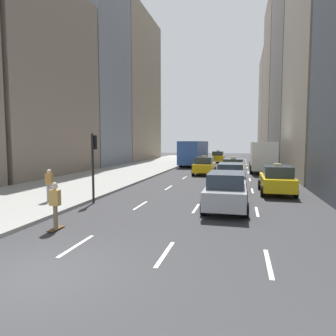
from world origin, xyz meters
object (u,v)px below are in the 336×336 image
at_px(traffic_light_pole, 93,157).
at_px(sedan_black_near, 226,190).
at_px(taxi_fourth, 277,179).
at_px(taxi_second, 204,166).
at_px(sedan_silver_behind, 231,176).
at_px(taxi_third, 218,157).
at_px(skateboarder, 55,204).
at_px(city_bus, 194,152).
at_px(box_truck, 262,156).
at_px(taxi_lead, 233,168).
at_px(pedestrian_mid_block, 49,184).

bearing_deg(traffic_light_pole, sedan_black_near, 1.01).
bearing_deg(taxi_fourth, taxi_second, 119.86).
bearing_deg(traffic_light_pole, sedan_silver_behind, 42.25).
relative_size(taxi_third, taxi_fourth, 1.00).
bearing_deg(skateboarder, taxi_fourth, 49.16).
bearing_deg(skateboarder, traffic_light_pole, 101.33).
bearing_deg(traffic_light_pole, taxi_second, 75.21).
height_order(taxi_fourth, city_bus, city_bus).
height_order(taxi_third, box_truck, box_truck).
relative_size(taxi_lead, sedan_black_near, 0.92).
bearing_deg(taxi_second, sedan_silver_behind, -72.40).
height_order(taxi_lead, skateboarder, taxi_lead).
distance_m(sedan_black_near, traffic_light_pole, 6.92).
bearing_deg(sedan_black_near, pedestrian_mid_block, -173.66).
distance_m(taxi_fourth, sedan_silver_behind, 2.95).
bearing_deg(sedan_silver_behind, taxi_second, 107.60).
bearing_deg(pedestrian_mid_block, box_truck, 59.22).
bearing_deg(skateboarder, sedan_black_near, 39.99).
distance_m(sedan_silver_behind, traffic_light_pole, 9.24).
relative_size(sedan_black_near, skateboarder, 2.75).
distance_m(taxi_fourth, traffic_light_pole, 10.98).
bearing_deg(sedan_silver_behind, taxi_lead, 90.00).
xyz_separation_m(taxi_lead, sedan_silver_behind, (0.00, -6.32, 0.02)).
relative_size(taxi_third, city_bus, 0.38).
bearing_deg(taxi_second, box_truck, 32.99).
distance_m(sedan_black_near, skateboarder, 7.57).
bearing_deg(sedan_silver_behind, taxi_third, 96.07).
height_order(sedan_silver_behind, skateboarder, sedan_silver_behind).
distance_m(sedan_black_near, sedan_silver_behind, 6.01).
xyz_separation_m(sedan_black_near, city_bus, (-5.61, 26.70, 0.89)).
xyz_separation_m(sedan_silver_behind, traffic_light_pole, (-6.75, -6.13, 1.51)).
relative_size(taxi_fourth, city_bus, 0.38).
bearing_deg(pedestrian_mid_block, sedan_silver_behind, 38.51).
xyz_separation_m(city_bus, box_truck, (8.41, -8.23, -0.08)).
height_order(skateboarder, pedestrian_mid_block, pedestrian_mid_block).
relative_size(taxi_third, skateboarder, 2.52).
xyz_separation_m(taxi_second, sedan_silver_behind, (2.80, -8.83, 0.02)).
bearing_deg(city_bus, taxi_lead, -68.67).
xyz_separation_m(taxi_fourth, pedestrian_mid_block, (-11.58, -6.06, 0.19)).
height_order(taxi_fourth, pedestrian_mid_block, taxi_fourth).
relative_size(taxi_fourth, sedan_silver_behind, 0.94).
bearing_deg(taxi_fourth, sedan_black_near, -118.84).
xyz_separation_m(taxi_lead, taxi_second, (-2.80, 2.51, 0.00)).
xyz_separation_m(taxi_fourth, box_truck, (0.00, 13.39, 0.83)).
bearing_deg(taxi_third, box_truck, -68.00).
xyz_separation_m(sedan_black_near, sedan_silver_behind, (0.00, 6.01, -0.00)).
height_order(taxi_lead, city_bus, city_bus).
relative_size(taxi_second, taxi_third, 1.00).
distance_m(taxi_second, skateboarder, 19.93).
relative_size(taxi_lead, taxi_third, 1.00).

